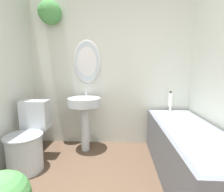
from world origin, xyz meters
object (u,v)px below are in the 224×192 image
at_px(toilet, 28,142).
at_px(shampoo_bottle, 170,99).
at_px(pedestal_sink, 85,109).
at_px(bathtub, 189,153).

xyz_separation_m(toilet, shampoo_bottle, (1.86, 0.61, 0.43)).
distance_m(pedestal_sink, shampoo_bottle, 1.27).
relative_size(toilet, pedestal_sink, 0.89).
distance_m(toilet, shampoo_bottle, 2.00).
xyz_separation_m(toilet, bathtub, (1.86, -0.14, -0.02)).
xyz_separation_m(bathtub, shampoo_bottle, (0.00, 0.75, 0.46)).
bearing_deg(pedestal_sink, shampoo_bottle, 6.73).
distance_m(toilet, pedestal_sink, 0.81).
height_order(pedestal_sink, bathtub, pedestal_sink).
bearing_deg(shampoo_bottle, pedestal_sink, -173.27).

